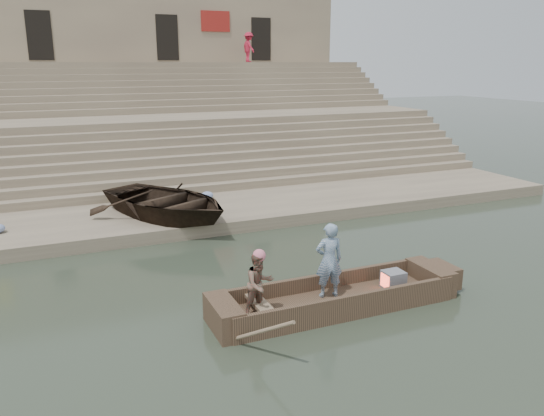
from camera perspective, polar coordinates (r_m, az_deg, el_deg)
ground at (r=10.89m, az=-7.19°, el=-13.53°), size 120.00×120.00×0.00m
lower_landing at (r=18.11m, az=-14.34°, el=-1.37°), size 32.00×4.00×0.40m
mid_landing at (r=25.14m, az=-17.32°, el=5.77°), size 32.00×3.00×2.80m
upper_landing at (r=31.93m, az=-18.93°, el=9.68°), size 32.00×3.00×5.20m
ghat_steps at (r=26.75m, az=-17.80°, el=7.12°), size 32.00×11.00×5.20m
building_wall at (r=35.81m, az=-19.92°, el=14.93°), size 32.00×5.07×11.20m
main_rowboat at (r=12.05m, az=6.69°, el=-9.97°), size 5.00×1.30×0.22m
rowboat_trim at (r=12.06m, az=7.60°, el=-8.94°), size 6.04×2.63×2.02m
standing_man at (r=11.80m, az=6.03°, el=-5.52°), size 0.67×0.49×1.68m
rowing_man at (r=10.94m, az=-1.34°, el=-8.05°), size 0.75×0.64×1.35m
television at (r=12.69m, az=12.64°, el=-7.39°), size 0.46×0.42×0.40m
beached_rowboat at (r=17.50m, az=-11.06°, el=0.68°), size 5.47×6.07×1.03m
pedestrian at (r=33.95m, az=-2.47°, el=16.60°), size 0.75×1.18×1.74m
cloth_bundles at (r=18.03m, az=-18.22°, el=-0.65°), size 13.28×2.04×0.26m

